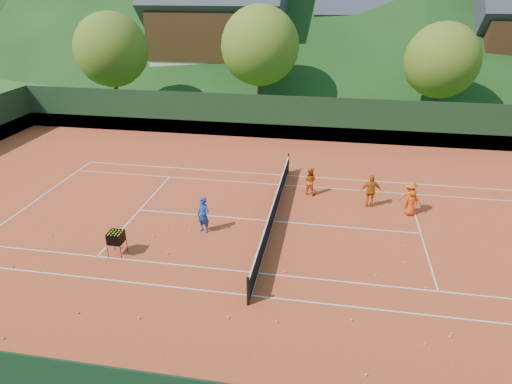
% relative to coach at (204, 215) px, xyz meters
% --- Properties ---
extents(ground, '(400.00, 400.00, 0.00)m').
position_rel_coach_xyz_m(ground, '(2.80, 1.45, -0.82)').
color(ground, '#295119').
rests_on(ground, ground).
extents(clay_court, '(40.00, 24.00, 0.02)m').
position_rel_coach_xyz_m(clay_court, '(2.80, 1.45, -0.81)').
color(clay_court, '#CA4420').
rests_on(clay_court, ground).
extents(coach, '(0.68, 0.55, 1.60)m').
position_rel_coach_xyz_m(coach, '(0.00, 0.00, 0.00)').
color(coach, '#18429E').
rests_on(coach, clay_court).
extents(student_a, '(0.82, 0.71, 1.44)m').
position_rel_coach_xyz_m(student_a, '(4.20, 4.65, -0.08)').
color(student_a, orange).
rests_on(student_a, clay_court).
extents(student_b, '(1.01, 0.53, 1.64)m').
position_rel_coach_xyz_m(student_b, '(7.15, 3.73, 0.02)').
color(student_b, '#D06812').
rests_on(student_b, clay_court).
extents(student_c, '(0.72, 0.57, 1.28)m').
position_rel_coach_xyz_m(student_c, '(8.96, 3.19, -0.16)').
color(student_c, '#E55014').
rests_on(student_c, clay_court).
extents(student_d, '(1.13, 0.78, 1.60)m').
position_rel_coach_xyz_m(student_d, '(8.87, 3.33, 0.00)').
color(student_d, orange).
rests_on(student_d, clay_court).
extents(tennis_ball_0, '(0.07, 0.07, 0.07)m').
position_rel_coach_xyz_m(tennis_ball_0, '(-0.51, -5.83, -0.77)').
color(tennis_ball_0, '#CADD24').
rests_on(tennis_ball_0, clay_court).
extents(tennis_ball_1, '(0.07, 0.07, 0.07)m').
position_rel_coach_xyz_m(tennis_ball_1, '(8.26, -1.05, -0.77)').
color(tennis_ball_1, '#CADD24').
rests_on(tennis_ball_1, clay_court).
extents(tennis_ball_2, '(0.07, 0.07, 0.07)m').
position_rel_coach_xyz_m(tennis_ball_2, '(-6.38, -3.92, -0.77)').
color(tennis_ball_2, '#CADD24').
rests_on(tennis_ball_2, clay_court).
extents(tennis_ball_3, '(0.07, 0.07, 0.07)m').
position_rel_coach_xyz_m(tennis_ball_3, '(9.13, -4.98, -0.77)').
color(tennis_ball_3, '#CADD24').
rests_on(tennis_ball_3, clay_court).
extents(tennis_ball_4, '(0.07, 0.07, 0.07)m').
position_rel_coach_xyz_m(tennis_ball_4, '(5.78, 0.49, -0.77)').
color(tennis_ball_4, '#CADD24').
rests_on(tennis_ball_4, clay_court).
extents(tennis_ball_5, '(0.07, 0.07, 0.07)m').
position_rel_coach_xyz_m(tennis_ball_5, '(-2.94, -1.91, -0.77)').
color(tennis_ball_5, '#CADD24').
rests_on(tennis_ball_5, clay_court).
extents(tennis_ball_6, '(0.07, 0.07, 0.07)m').
position_rel_coach_xyz_m(tennis_ball_6, '(-2.56, -5.94, -0.77)').
color(tennis_ball_6, '#CADD24').
rests_on(tennis_ball_6, clay_court).
extents(tennis_ball_7, '(0.07, 0.07, 0.07)m').
position_rel_coach_xyz_m(tennis_ball_7, '(9.20, -4.85, -0.77)').
color(tennis_ball_7, '#CADD24').
rests_on(tennis_ball_7, clay_court).
extents(tennis_ball_8, '(0.07, 0.07, 0.07)m').
position_rel_coach_xyz_m(tennis_ball_8, '(-1.99, -0.82, -0.77)').
color(tennis_ball_8, '#CADD24').
rests_on(tennis_ball_8, clay_court).
extents(tennis_ball_9, '(0.07, 0.07, 0.07)m').
position_rel_coach_xyz_m(tennis_ball_9, '(-1.64, -0.10, -0.77)').
color(tennis_ball_9, '#CADD24').
rests_on(tennis_ball_9, clay_court).
extents(tennis_ball_10, '(0.07, 0.07, 0.07)m').
position_rel_coach_xyz_m(tennis_ball_10, '(6.56, -6.96, -0.77)').
color(tennis_ball_10, '#CADD24').
rests_on(tennis_ball_10, clay_court).
extents(tennis_ball_11, '(0.07, 0.07, 0.07)m').
position_rel_coach_xyz_m(tennis_ball_11, '(-6.27, -1.52, -0.77)').
color(tennis_ball_11, '#CADD24').
rests_on(tennis_ball_11, clay_court).
extents(tennis_ball_12, '(0.07, 0.07, 0.07)m').
position_rel_coach_xyz_m(tennis_ball_12, '(3.87, -5.25, -0.77)').
color(tennis_ball_12, '#CADD24').
rests_on(tennis_ball_12, clay_court).
extents(tennis_ball_13, '(0.07, 0.07, 0.07)m').
position_rel_coach_xyz_m(tennis_ball_13, '(-0.62, -0.07, -0.77)').
color(tennis_ball_13, '#CADD24').
rests_on(tennis_ball_13, clay_court).
extents(tennis_ball_14, '(0.07, 0.07, 0.07)m').
position_rel_coach_xyz_m(tennis_ball_14, '(2.31, -5.31, -0.77)').
color(tennis_ball_14, '#CADD24').
rests_on(tennis_ball_14, clay_court).
extents(tennis_ball_15, '(0.07, 0.07, 0.07)m').
position_rel_coach_xyz_m(tennis_ball_15, '(8.79, -2.59, -0.77)').
color(tennis_ball_15, '#CADD24').
rests_on(tennis_ball_15, clay_court).
extents(tennis_ball_16, '(0.07, 0.07, 0.07)m').
position_rel_coach_xyz_m(tennis_ball_16, '(-4.17, -7.41, -0.77)').
color(tennis_ball_16, '#CADD24').
rests_on(tennis_ball_16, clay_court).
extents(tennis_ball_18, '(0.07, 0.07, 0.07)m').
position_rel_coach_xyz_m(tennis_ball_18, '(-0.92, -2.01, -0.77)').
color(tennis_ball_18, '#CADD24').
rests_on(tennis_ball_18, clay_court).
extents(tennis_ball_19, '(0.07, 0.07, 0.07)m').
position_rel_coach_xyz_m(tennis_ball_19, '(3.81, -2.46, -0.77)').
color(tennis_ball_19, '#CADD24').
rests_on(tennis_ball_19, clay_court).
extents(tennis_ball_20, '(0.07, 0.07, 0.07)m').
position_rel_coach_xyz_m(tennis_ball_20, '(7.11, -2.09, -0.77)').
color(tennis_ball_20, '#CADD24').
rests_on(tennis_ball_20, clay_court).
extents(tennis_ball_21, '(0.07, 0.07, 0.07)m').
position_rel_coach_xyz_m(tennis_ball_21, '(8.44, 0.17, -0.77)').
color(tennis_ball_21, '#CADD24').
rests_on(tennis_ball_21, clay_court).
extents(tennis_ball_22, '(0.07, 0.07, 0.07)m').
position_rel_coach_xyz_m(tennis_ball_22, '(8.32, -5.47, -0.77)').
color(tennis_ball_22, '#CADD24').
rests_on(tennis_ball_22, clay_court).
extents(tennis_ball_23, '(0.07, 0.07, 0.07)m').
position_rel_coach_xyz_m(tennis_ball_23, '(-5.23, -4.00, -0.77)').
color(tennis_ball_23, '#CADD24').
rests_on(tennis_ball_23, clay_court).
extents(tennis_ball_24, '(0.07, 0.07, 0.07)m').
position_rel_coach_xyz_m(tennis_ball_24, '(2.92, 0.14, -0.77)').
color(tennis_ball_24, '#CADD24').
rests_on(tennis_ball_24, clay_court).
extents(tennis_ball_25, '(0.07, 0.07, 0.07)m').
position_rel_coach_xyz_m(tennis_ball_25, '(6.20, -4.74, -0.77)').
color(tennis_ball_25, '#CADD24').
rests_on(tennis_ball_25, clay_court).
extents(tennis_ball_26, '(0.07, 0.07, 0.07)m').
position_rel_coach_xyz_m(tennis_ball_26, '(-3.48, 0.38, -0.77)').
color(tennis_ball_26, '#CADD24').
rests_on(tennis_ball_26, clay_court).
extents(court_lines, '(23.83, 11.03, 0.00)m').
position_rel_coach_xyz_m(court_lines, '(2.80, 1.45, -0.80)').
color(court_lines, white).
rests_on(court_lines, clay_court).
extents(tennis_net, '(0.10, 12.07, 1.10)m').
position_rel_coach_xyz_m(tennis_net, '(2.80, 1.45, -0.30)').
color(tennis_net, black).
rests_on(tennis_net, clay_court).
extents(perimeter_fence, '(40.40, 24.24, 3.00)m').
position_rel_coach_xyz_m(perimeter_fence, '(2.80, 1.45, 0.45)').
color(perimeter_fence, black).
rests_on(perimeter_fence, clay_court).
extents(ball_hopper, '(0.57, 0.57, 1.00)m').
position_rel_coach_xyz_m(ball_hopper, '(-2.86, -2.37, -0.05)').
color(ball_hopper, black).
rests_on(ball_hopper, clay_court).
extents(chalet_left, '(13.80, 9.93, 12.92)m').
position_rel_coach_xyz_m(chalet_left, '(-7.20, 31.45, 4.83)').
color(chalet_left, beige).
rests_on(chalet_left, ground).
extents(chalet_mid, '(12.65, 8.82, 11.45)m').
position_rel_coach_xyz_m(chalet_mid, '(8.80, 35.45, 4.17)').
color(chalet_mid, beige).
rests_on(chalet_mid, ground).
extents(tree_a, '(6.00, 6.00, 7.88)m').
position_rel_coach_xyz_m(tree_a, '(-13.20, 19.45, 4.05)').
color(tree_a, '#432B1A').
rests_on(tree_a, ground).
extents(tree_b, '(6.40, 6.40, 8.40)m').
position_rel_coach_xyz_m(tree_b, '(-1.20, 21.45, 4.37)').
color(tree_b, '#42291A').
rests_on(tree_b, ground).
extents(tree_c, '(5.60, 5.60, 7.35)m').
position_rel_coach_xyz_m(tree_c, '(12.80, 20.45, 3.72)').
color(tree_c, '#3E2518').
rests_on(tree_c, ground).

